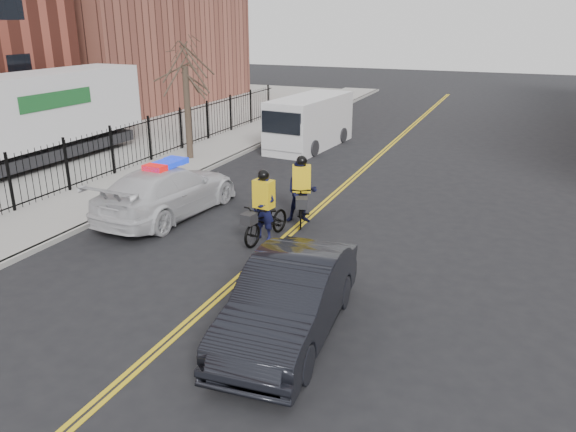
{
  "coord_description": "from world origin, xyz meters",
  "views": [
    {
      "loc": [
        6.01,
        -11.08,
        6.16
      ],
      "look_at": [
        0.74,
        1.49,
        1.3
      ],
      "focal_mm": 35.0,
      "sensor_mm": 36.0,
      "label": 1
    }
  ],
  "objects_px": {
    "cargo_van": "(308,123)",
    "semi_trailer": "(17,118)",
    "police_cruiser": "(168,191)",
    "cyclist_near": "(264,216)",
    "dark_sedan": "(289,299)",
    "cyclist_far": "(301,197)"
  },
  "relations": [
    {
      "from": "dark_sedan",
      "to": "cyclist_far",
      "type": "relative_size",
      "value": 2.25
    },
    {
      "from": "dark_sedan",
      "to": "cyclist_far",
      "type": "height_order",
      "value": "cyclist_far"
    },
    {
      "from": "dark_sedan",
      "to": "cargo_van",
      "type": "height_order",
      "value": "cargo_van"
    },
    {
      "from": "cyclist_far",
      "to": "cargo_van",
      "type": "bearing_deg",
      "value": 88.02
    },
    {
      "from": "dark_sedan",
      "to": "semi_trailer",
      "type": "xyz_separation_m",
      "value": [
        -15.4,
        7.77,
        1.4
      ]
    },
    {
      "from": "police_cruiser",
      "to": "cargo_van",
      "type": "xyz_separation_m",
      "value": [
        0.62,
        11.18,
        0.38
      ]
    },
    {
      "from": "police_cruiser",
      "to": "cyclist_near",
      "type": "xyz_separation_m",
      "value": [
        3.79,
        -0.75,
        -0.09
      ]
    },
    {
      "from": "cargo_van",
      "to": "cyclist_near",
      "type": "bearing_deg",
      "value": -69.8
    },
    {
      "from": "police_cruiser",
      "to": "cyclist_far",
      "type": "distance_m",
      "value": 4.37
    },
    {
      "from": "cyclist_near",
      "to": "cyclist_far",
      "type": "xyz_separation_m",
      "value": [
        0.47,
        1.78,
        0.12
      ]
    },
    {
      "from": "semi_trailer",
      "to": "cyclist_near",
      "type": "xyz_separation_m",
      "value": [
        12.71,
        -3.23,
        -1.49
      ]
    },
    {
      "from": "police_cruiser",
      "to": "cyclist_near",
      "type": "bearing_deg",
      "value": 172.4
    },
    {
      "from": "police_cruiser",
      "to": "cargo_van",
      "type": "relative_size",
      "value": 0.95
    },
    {
      "from": "cyclist_near",
      "to": "dark_sedan",
      "type": "bearing_deg",
      "value": -50.74
    },
    {
      "from": "cargo_van",
      "to": "semi_trailer",
      "type": "distance_m",
      "value": 12.96
    },
    {
      "from": "dark_sedan",
      "to": "cyclist_near",
      "type": "relative_size",
      "value": 2.21
    },
    {
      "from": "police_cruiser",
      "to": "cyclist_far",
      "type": "xyz_separation_m",
      "value": [
        4.25,
        1.03,
        0.03
      ]
    },
    {
      "from": "dark_sedan",
      "to": "cyclist_near",
      "type": "height_order",
      "value": "cyclist_near"
    },
    {
      "from": "police_cruiser",
      "to": "cargo_van",
      "type": "bearing_deg",
      "value": -89.53
    },
    {
      "from": "semi_trailer",
      "to": "cyclist_far",
      "type": "xyz_separation_m",
      "value": [
        13.18,
        -1.45,
        -1.37
      ]
    },
    {
      "from": "semi_trailer",
      "to": "cyclist_near",
      "type": "distance_m",
      "value": 13.2
    },
    {
      "from": "semi_trailer",
      "to": "cyclist_near",
      "type": "bearing_deg",
      "value": -12.72
    }
  ]
}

